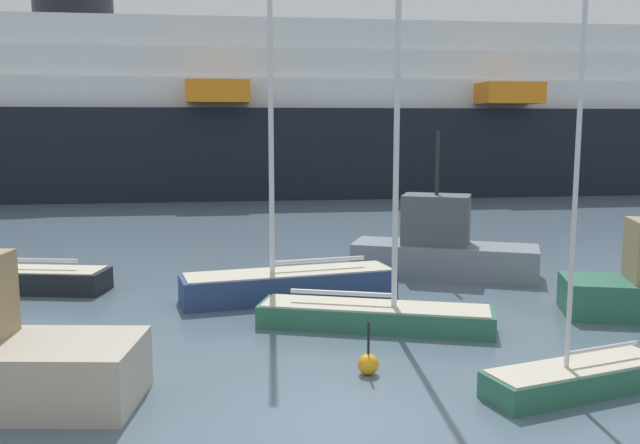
# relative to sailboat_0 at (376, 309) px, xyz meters

# --- Properties ---
(ground_plane) EXTENTS (600.00, 600.00, 0.00)m
(ground_plane) POSITION_rel_sailboat_0_xyz_m (-1.42, -6.32, -0.56)
(ground_plane) COLOR slate
(sailboat_0) EXTENTS (7.04, 3.26, 11.50)m
(sailboat_0) POSITION_rel_sailboat_0_xyz_m (0.00, 0.00, 0.00)
(sailboat_0) COLOR #2D6B51
(sailboat_0) RESTS_ON ground_plane
(sailboat_1) EXTENTS (7.53, 3.48, 12.93)m
(sailboat_1) POSITION_rel_sailboat_0_xyz_m (-2.48, 3.53, 0.11)
(sailboat_1) COLOR navy
(sailboat_1) RESTS_ON ground_plane
(sailboat_5) EXTENTS (4.70, 2.67, 9.15)m
(sailboat_5) POSITION_rel_sailboat_0_xyz_m (3.82, -5.15, -0.12)
(sailboat_5) COLOR #2D6B51
(sailboat_5) RESTS_ON ground_plane
(sailboat_6) EXTENTS (7.53, 2.69, 14.25)m
(sailboat_6) POSITION_rel_sailboat_0_xyz_m (-12.66, 5.39, 0.14)
(sailboat_6) COLOR black
(sailboat_6) RESTS_ON ground_plane
(fishing_boat_1) EXTENTS (7.50, 4.48, 5.70)m
(fishing_boat_1) POSITION_rel_sailboat_0_xyz_m (3.63, 6.95, 0.54)
(fishing_boat_1) COLOR gray
(fishing_boat_1) RESTS_ON ground_plane
(channel_buoy_0) EXTENTS (0.51, 0.51, 1.31)m
(channel_buoy_0) POSITION_rel_sailboat_0_xyz_m (-0.72, -3.79, -0.29)
(channel_buoy_0) COLOR orange
(channel_buoy_0) RESTS_ON ground_plane
(cruise_ship) EXTENTS (131.79, 28.00, 20.80)m
(cruise_ship) POSITION_rel_sailboat_0_xyz_m (3.28, 43.77, 6.01)
(cruise_ship) COLOR black
(cruise_ship) RESTS_ON ground_plane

